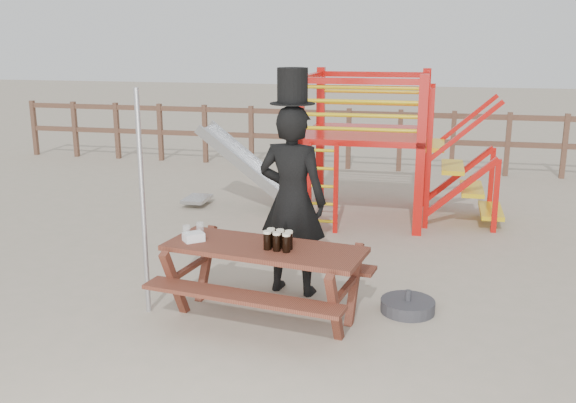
% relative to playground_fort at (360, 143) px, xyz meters
% --- Properties ---
extents(ground, '(60.00, 60.00, 0.00)m').
position_rel_playground_fort_xyz_m(ground, '(-0.12, -3.58, -1.07)').
color(ground, tan).
rests_on(ground, ground).
extents(back_fence, '(15.09, 0.09, 1.20)m').
position_rel_playground_fort_xyz_m(back_fence, '(-0.12, 3.42, -0.34)').
color(back_fence, brown).
rests_on(back_fence, ground).
extents(playground_fort, '(4.71, 1.84, 2.10)m').
position_rel_playground_fort_xyz_m(playground_fort, '(0.00, 0.00, 0.00)').
color(playground_fort, red).
rests_on(playground_fort, ground).
extents(picnic_table, '(1.98, 1.51, 0.70)m').
position_rel_playground_fort_xyz_m(picnic_table, '(-0.41, -3.76, -0.63)').
color(picnic_table, brown).
rests_on(picnic_table, ground).
extents(man_with_hat, '(0.76, 0.56, 2.27)m').
position_rel_playground_fort_xyz_m(man_with_hat, '(-0.31, -3.06, -0.06)').
color(man_with_hat, black).
rests_on(man_with_hat, ground).
extents(metal_pole, '(0.05, 0.05, 2.12)m').
position_rel_playground_fort_xyz_m(metal_pole, '(-1.53, -3.86, -0.01)').
color(metal_pole, '#B2B2B7').
rests_on(metal_pole, ground).
extents(parasol_base, '(0.52, 0.52, 0.22)m').
position_rel_playground_fort_xyz_m(parasol_base, '(0.88, -3.32, -1.01)').
color(parasol_base, '#323237').
rests_on(parasol_base, ground).
extents(paper_bag, '(0.23, 0.22, 0.08)m').
position_rel_playground_fort_xyz_m(paper_bag, '(-1.09, -3.75, -0.33)').
color(paper_bag, white).
rests_on(paper_bag, picnic_table).
extents(stout_pints, '(0.26, 0.19, 0.17)m').
position_rel_playground_fort_xyz_m(stout_pints, '(-0.27, -3.81, -0.28)').
color(stout_pints, black).
rests_on(stout_pints, picnic_table).
extents(empty_glasses, '(0.16, 0.19, 0.15)m').
position_rel_playground_fort_xyz_m(empty_glasses, '(-1.11, -3.70, -0.30)').
color(empty_glasses, silver).
rests_on(empty_glasses, picnic_table).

